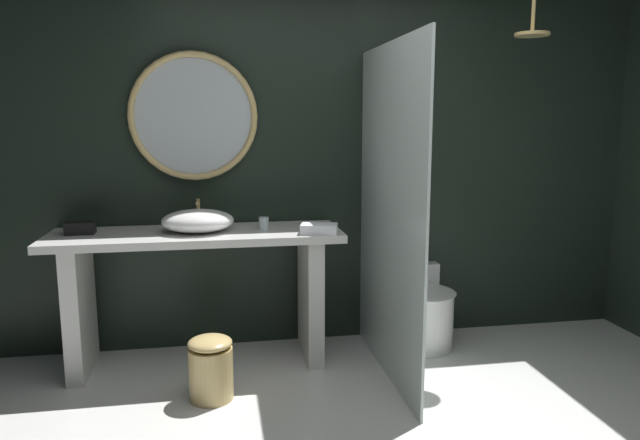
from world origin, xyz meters
TOP-DOWN VIEW (x-y plane):
  - back_wall_panel at (0.00, 1.90)m, footprint 4.80×0.10m
  - vanity_counter at (-0.87, 1.53)m, footprint 1.83×0.59m
  - vessel_sink at (-0.86, 1.52)m, footprint 0.45×0.37m
  - tumbler_cup at (-0.44, 1.54)m, footprint 0.06×0.06m
  - tissue_box at (-1.58, 1.58)m, footprint 0.17×0.10m
  - round_wall_mirror at (-0.87, 1.81)m, footprint 0.84×0.04m
  - shower_glass_panel at (0.29, 1.19)m, footprint 0.02×1.32m
  - rain_shower_head at (1.24, 1.33)m, footprint 0.22×0.22m
  - toilet at (0.66, 1.60)m, footprint 0.43×0.60m
  - waste_bin at (-0.80, 1.01)m, footprint 0.25×0.25m
  - folded_hand_towel at (-0.12, 1.34)m, footprint 0.25×0.20m

SIDE VIEW (x-z plane):
  - waste_bin at x=-0.80m, z-range 0.00..0.37m
  - toilet at x=0.66m, z-range -0.03..0.51m
  - vanity_counter at x=-0.87m, z-range 0.14..1.02m
  - folded_hand_towel at x=-0.12m, z-range 0.88..0.94m
  - tissue_box at x=-1.58m, z-range 0.88..0.96m
  - tumbler_cup at x=-0.44m, z-range 0.88..0.96m
  - vessel_sink at x=-0.86m, z-range 0.86..1.05m
  - shower_glass_panel at x=0.29m, z-range 0.00..2.03m
  - back_wall_panel at x=0.00m, z-range 0.00..2.60m
  - round_wall_mirror at x=-0.87m, z-range 1.18..2.02m
  - rain_shower_head at x=1.24m, z-range 1.95..2.35m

